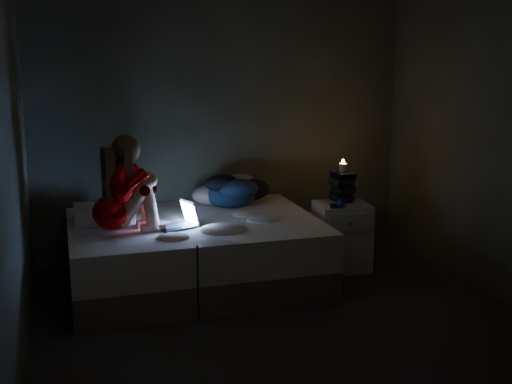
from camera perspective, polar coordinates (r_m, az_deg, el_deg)
name	(u,v)px	position (r m, az deg, el deg)	size (l,w,h in m)	color
floor	(290,330)	(4.77, 3.00, -12.08)	(3.60, 3.80, 0.02)	black
wall_back	(223,122)	(6.21, -2.91, 6.20)	(3.60, 0.02, 2.60)	#313529
wall_front	(454,218)	(2.72, 17.17, -2.24)	(3.60, 0.02, 2.60)	#313529
wall_left	(9,164)	(4.14, -21.05, 2.35)	(0.02, 3.80, 2.60)	#313529
bed	(195,252)	(5.54, -5.44, -5.35)	(2.06, 1.54, 0.57)	beige
pillow	(104,213)	(5.54, -13.34, -1.83)	(0.48, 0.34, 0.14)	white
woman	(111,185)	(5.10, -12.69, 0.64)	(0.48, 0.31, 0.78)	#A70204
laptop	(176,215)	(5.22, -7.10, -2.00)	(0.31, 0.22, 0.22)	black
clothes_pile	(230,189)	(5.94, -2.29, 0.28)	(0.52, 0.41, 0.31)	navy
nightstand	(342,236)	(5.95, 7.60, -3.91)	(0.46, 0.41, 0.62)	silver
book_stack	(342,186)	(5.94, 7.66, 0.50)	(0.19, 0.25, 0.28)	black
candle	(343,167)	(5.91, 7.71, 2.20)	(0.07, 0.07, 0.08)	beige
phone	(336,206)	(5.73, 7.06, -1.28)	(0.07, 0.14, 0.01)	black
blue_orb	(343,203)	(5.71, 7.69, -1.00)	(0.08, 0.08, 0.08)	navy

